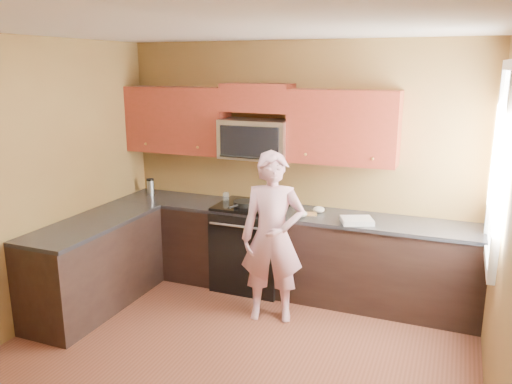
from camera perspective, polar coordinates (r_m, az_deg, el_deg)
The scene contains 24 objects.
floor at distance 4.42m, azimuth -4.12°, elevation -19.46°, with size 4.00×4.00×0.00m, color brown.
ceiling at distance 3.70m, azimuth -4.88°, elevation 18.03°, with size 4.00×4.00×0.00m, color white.
wall_back at distance 5.66m, azimuth 4.53°, elevation 2.88°, with size 4.00×4.00×0.00m, color brown.
wall_left at distance 5.04m, azimuth -25.30°, elevation 0.19°, with size 4.00×4.00×0.00m, color brown.
wall_right at distance 3.49m, azimuth 26.57°, elevation -5.65°, with size 4.00×4.00×0.00m, color brown.
cabinet_back_run at distance 5.63m, azimuth 3.43°, elevation -6.79°, with size 4.00×0.60×0.88m, color black.
cabinet_left_run at distance 5.52m, azimuth -17.60°, elevation -7.91°, with size 0.60×1.60×0.88m, color black.
countertop_back at distance 5.48m, azimuth 3.47°, elevation -2.32°, with size 4.00×0.62×0.04m, color black.
countertop_left at distance 5.36m, azimuth -17.88°, elevation -3.35°, with size 0.62×1.60×0.04m, color black.
stove at distance 5.73m, azimuth -0.46°, elevation -6.02°, with size 0.76×0.65×0.95m, color black, non-canonical shape.
microwave at distance 5.59m, azimuth 0.01°, elevation 3.82°, with size 0.76×0.40×0.42m, color silver, non-canonical shape.
upper_cab_left at distance 6.05m, azimuth -8.62°, elevation 4.45°, with size 1.22×0.33×0.75m, color maroon, non-canonical shape.
upper_cab_right at distance 5.35m, azimuth 9.55°, elevation 3.17°, with size 1.12×0.33×0.75m, color maroon, non-canonical shape.
upper_cab_over_mw at distance 5.54m, azimuth 0.15°, elevation 10.51°, with size 0.76×0.33×0.30m, color maroon.
window at distance 4.58m, azimuth 25.70°, elevation 2.72°, with size 0.06×1.06×1.66m, color white, non-canonical shape.
woman at distance 4.90m, azimuth 1.87°, elevation -5.11°, with size 0.61×0.40×1.66m, color #CE678B.
frying_pan at distance 5.55m, azimuth -1.31°, elevation -1.54°, with size 0.24×0.41×0.05m, color black, non-canonical shape.
butter_tub at distance 5.40m, azimuth 2.00°, elevation -2.34°, with size 0.13×0.13×0.09m, color gold, non-canonical shape.
toast_slice at distance 5.36m, azimuth 6.22°, elevation -2.46°, with size 0.11×0.11×0.01m, color #B27F47.
napkin_a at distance 5.27m, azimuth 5.16°, elevation -2.45°, with size 0.11×0.12×0.06m, color silver.
napkin_b at distance 5.43m, azimuth 7.05°, elevation -1.97°, with size 0.12×0.13×0.07m, color silver.
dish_towel at distance 5.14m, azimuth 11.22°, elevation -3.16°, with size 0.30×0.24×0.05m, color silver.
travel_mug at distance 6.31m, azimuth -11.69°, elevation -0.22°, with size 0.09×0.09×0.19m, color silver, non-canonical shape.
glass_c at distance 5.78m, azimuth -3.38°, elevation -0.63°, with size 0.07×0.07×0.12m, color silver.
Camera 1 is at (1.65, -3.30, 2.44)m, focal length 35.75 mm.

